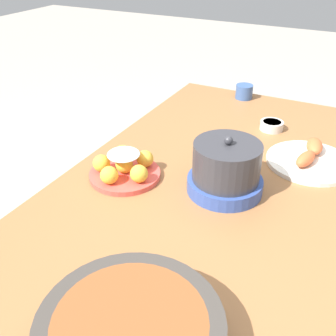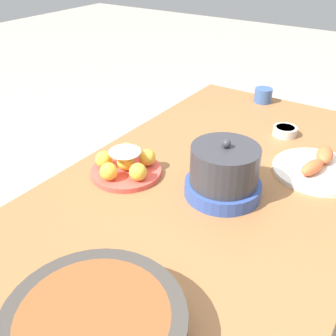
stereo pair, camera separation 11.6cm
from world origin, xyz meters
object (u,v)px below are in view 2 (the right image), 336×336
Objects in this scene: dining_table at (210,210)px; cup_near at (263,95)px; cake_plate at (126,165)px; warming_pot at (224,173)px; sauce_bowl at (285,131)px; seafood_platter at (318,168)px; serving_bowl at (95,328)px.

dining_table is 0.72m from cup_near.
cake_plate is at bearing -8.73° from cup_near.
warming_pot is at bearing 62.71° from dining_table.
sauce_bowl is (-0.44, 0.06, 0.11)m from dining_table.
seafood_platter is at bearing 124.98° from cake_plate.
cup_near is at bearing 171.27° from cake_plate.
seafood_platter is 3.65× the size of cup_near.
cake_plate is 1.00× the size of warming_pot.
warming_pot is (0.46, -0.02, 0.05)m from sauce_bowl.
sauce_bowl is 0.26m from seafood_platter.
dining_table is 0.46m from sauce_bowl.
cake_plate is 0.62m from sauce_bowl.
cake_plate reaches higher than sauce_bowl.
dining_table is 0.59m from serving_bowl.
cake_plate is 0.80m from cup_near.
seafood_platter is at bearing 38.95° from cup_near.
warming_pot is (0.72, 0.17, 0.04)m from cup_near.
seafood_platter is (-0.34, 0.49, -0.02)m from cake_plate.
serving_bowl is at bearing 7.25° from dining_table.
dining_table is at bearing -117.29° from warming_pot.
seafood_platter is at bearing 168.63° from serving_bowl.
cake_plate is 0.58m from serving_bowl.
sauce_bowl is at bearing -179.55° from serving_bowl.
dining_table is 0.17m from warming_pot.
serving_bowl is at bearing 33.79° from cake_plate.
cup_near is at bearing -166.47° from warming_pot.
serving_bowl reaches higher than dining_table.
seafood_platter is (0.19, 0.17, -0.00)m from sauce_bowl.
seafood_platter reaches higher than dining_table.
sauce_bowl is (-0.53, 0.31, -0.01)m from cake_plate.
warming_pot is (0.02, 0.05, 0.17)m from dining_table.
sauce_bowl is at bearing 177.82° from warming_pot.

